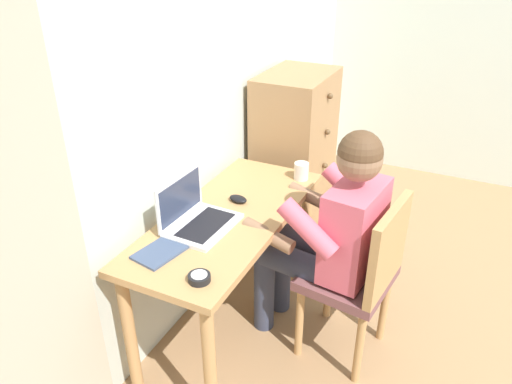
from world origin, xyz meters
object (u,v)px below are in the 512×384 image
at_px(notebook_pad, 160,252).
at_px(computer_mouse, 238,199).
at_px(chair, 361,273).
at_px(desk_clock, 199,278).
at_px(coffee_mug, 302,171).
at_px(laptop, 196,216).
at_px(desk, 229,236).
at_px(person_seated, 329,230).
at_px(dresser, 294,160).

bearing_deg(notebook_pad, computer_mouse, 0.89).
bearing_deg(chair, notebook_pad, 125.94).
height_order(chair, computer_mouse, chair).
bearing_deg(chair, desk_clock, 141.35).
xyz_separation_m(chair, coffee_mug, (0.38, 0.47, 0.28)).
bearing_deg(desk_clock, laptop, 33.60).
bearing_deg(desk, person_seated, -71.09).
relative_size(chair, person_seated, 0.74).
distance_m(chair, coffee_mug, 0.67).
bearing_deg(computer_mouse, dresser, 13.49).
xyz_separation_m(dresser, desk_clock, (-1.55, -0.21, 0.17)).
bearing_deg(chair, computer_mouse, 90.06).
xyz_separation_m(computer_mouse, notebook_pad, (-0.54, 0.09, -0.01)).
xyz_separation_m(laptop, desk_clock, (-0.34, -0.23, -0.04)).
bearing_deg(dresser, chair, -142.20).
relative_size(notebook_pad, coffee_mug, 1.75).
bearing_deg(computer_mouse, desk_clock, -155.84).
relative_size(dresser, person_seated, 0.97).
bearing_deg(desk, notebook_pad, 164.95).
bearing_deg(desk_clock, dresser, 7.68).
xyz_separation_m(chair, desk_clock, (-0.63, 0.50, 0.25)).
bearing_deg(notebook_pad, laptop, 6.12).
relative_size(person_seated, notebook_pad, 5.78).
distance_m(computer_mouse, notebook_pad, 0.55).
bearing_deg(coffee_mug, person_seated, -142.08).
relative_size(desk_clock, coffee_mug, 0.75).
height_order(person_seated, coffee_mug, person_seated).
height_order(desk, dresser, dresser).
relative_size(dresser, computer_mouse, 11.76).
xyz_separation_m(chair, person_seated, (0.02, 0.18, 0.18)).
bearing_deg(dresser, notebook_pad, 178.44).
relative_size(person_seated, laptop, 3.49).
relative_size(computer_mouse, desk_clock, 1.11).
bearing_deg(chair, dresser, 37.80).
xyz_separation_m(dresser, notebook_pad, (-1.46, 0.04, 0.16)).
distance_m(desk_clock, coffee_mug, 1.02).
bearing_deg(notebook_pad, dresser, 8.96).
distance_m(person_seated, notebook_pad, 0.81).
distance_m(desk, chair, 0.67).
height_order(laptop, computer_mouse, laptop).
xyz_separation_m(desk, notebook_pad, (-0.41, 0.11, 0.13)).
distance_m(dresser, person_seated, 1.05).
bearing_deg(laptop, coffee_mug, -21.71).
bearing_deg(notebook_pad, chair, -43.55).
bearing_deg(dresser, person_seated, -149.43).
xyz_separation_m(dresser, laptop, (-1.20, 0.02, 0.20)).
distance_m(desk, coffee_mug, 0.57).
bearing_deg(computer_mouse, person_seated, -77.14).
height_order(dresser, desk_clock, dresser).
height_order(laptop, notebook_pad, laptop).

